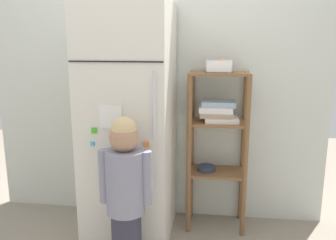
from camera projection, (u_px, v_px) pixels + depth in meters
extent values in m
plane|color=gray|center=(148.00, 233.00, 2.66)|extent=(6.00, 6.00, 0.00)
cube|color=silver|center=(155.00, 83.00, 2.78)|extent=(2.67, 0.03, 2.18)
cube|color=silver|center=(130.00, 124.00, 2.51)|extent=(0.59, 0.64, 1.68)
cube|color=black|center=(115.00, 62.00, 2.10)|extent=(0.58, 0.01, 0.01)
cylinder|color=silver|center=(154.00, 106.00, 2.11)|extent=(0.02, 0.02, 0.42)
cube|color=white|center=(111.00, 117.00, 2.18)|extent=(0.15, 0.01, 0.15)
cube|color=green|center=(94.00, 131.00, 2.21)|extent=(0.04, 0.02, 0.04)
cube|color=orange|center=(146.00, 144.00, 2.19)|extent=(0.04, 0.01, 0.03)
cube|color=#38ADDF|center=(93.00, 144.00, 2.23)|extent=(0.03, 0.01, 0.03)
cylinder|color=gray|center=(125.00, 182.00, 2.09)|extent=(0.23, 0.23, 0.39)
sphere|color=gray|center=(127.00, 149.00, 2.12)|extent=(0.10, 0.10, 0.10)
sphere|color=#A87A5B|center=(124.00, 137.00, 2.03)|extent=(0.17, 0.17, 0.17)
sphere|color=tan|center=(124.00, 129.00, 2.02)|extent=(0.15, 0.15, 0.15)
cylinder|color=gray|center=(104.00, 176.00, 2.10)|extent=(0.07, 0.07, 0.33)
cylinder|color=gray|center=(146.00, 178.00, 2.07)|extent=(0.07, 0.07, 0.33)
cylinder|color=brown|center=(189.00, 156.00, 2.56)|extent=(0.04, 0.04, 1.20)
cylinder|color=brown|center=(246.00, 159.00, 2.51)|extent=(0.04, 0.04, 1.20)
cylinder|color=brown|center=(191.00, 146.00, 2.81)|extent=(0.04, 0.04, 1.20)
cylinder|color=brown|center=(243.00, 148.00, 2.75)|extent=(0.04, 0.04, 1.20)
cube|color=brown|center=(219.00, 73.00, 2.53)|extent=(0.42, 0.27, 0.02)
cube|color=brown|center=(218.00, 123.00, 2.61)|extent=(0.42, 0.27, 0.02)
cube|color=brown|center=(216.00, 172.00, 2.69)|extent=(0.42, 0.27, 0.02)
cube|color=white|center=(221.00, 120.00, 2.58)|extent=(0.25, 0.18, 0.03)
cube|color=#C6AD8E|center=(216.00, 114.00, 2.60)|extent=(0.25, 0.18, 0.04)
cube|color=white|center=(216.00, 109.00, 2.57)|extent=(0.24, 0.16, 0.04)
cube|color=#99B2C6|center=(219.00, 104.00, 2.58)|extent=(0.24, 0.16, 0.04)
cylinder|color=#2D384C|center=(206.00, 168.00, 2.70)|extent=(0.14, 0.14, 0.04)
cube|color=white|center=(219.00, 72.00, 2.54)|extent=(0.18, 0.19, 0.01)
cube|color=white|center=(219.00, 67.00, 2.44)|extent=(0.18, 0.01, 0.08)
cube|color=white|center=(219.00, 65.00, 2.62)|extent=(0.18, 0.01, 0.08)
cube|color=white|center=(207.00, 66.00, 2.54)|extent=(0.01, 0.19, 0.08)
cube|color=white|center=(232.00, 66.00, 2.52)|extent=(0.01, 0.19, 0.08)
sphere|color=red|center=(215.00, 66.00, 2.52)|extent=(0.07, 0.07, 0.07)
sphere|color=#C03B25|center=(222.00, 66.00, 2.54)|extent=(0.07, 0.07, 0.07)
sphere|color=orange|center=(223.00, 66.00, 2.50)|extent=(0.08, 0.08, 0.08)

